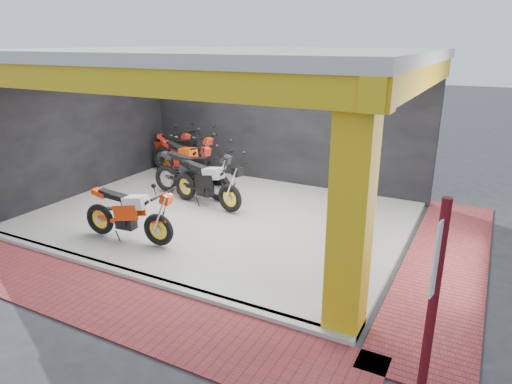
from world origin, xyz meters
TOP-DOWN VIEW (x-y plane):
  - ground at (0.00, 0.00)m, footprint 80.00×80.00m
  - showroom_floor at (0.00, 2.00)m, footprint 8.00×6.00m
  - showroom_ceiling at (0.00, 2.00)m, footprint 8.40×6.40m
  - back_wall at (0.00, 5.10)m, footprint 8.20×0.20m
  - left_wall at (-4.10, 2.00)m, footprint 0.20×6.20m
  - corner_column at (3.75, -0.75)m, footprint 0.50×0.50m
  - header_beam_front at (0.00, -1.00)m, footprint 8.40×0.30m
  - header_beam_right at (4.00, 2.00)m, footprint 0.30×6.40m
  - floor_kerb at (0.00, -1.02)m, footprint 8.00×0.20m
  - paver_front at (0.00, -1.80)m, footprint 9.00×1.40m
  - paver_right at (4.80, 2.00)m, footprint 1.40×7.00m
  - signpost at (4.93, -1.82)m, footprint 0.10×0.34m
  - moto_hero at (-0.15, 0.04)m, footprint 2.21×0.98m
  - moto_row_a at (0.13, 2.22)m, footprint 2.32×1.18m
  - moto_row_b at (-0.54, 2.77)m, footprint 2.38×0.94m
  - moto_row_c at (-1.43, 3.34)m, footprint 2.51×1.54m
  - moto_row_d at (-1.97, 4.21)m, footprint 2.50×1.14m
  - moto_row_e at (-2.97, 4.56)m, footprint 2.47×1.31m

SIDE VIEW (x-z plane):
  - ground at x=0.00m, z-range 0.00..0.00m
  - paver_front at x=0.00m, z-range 0.00..0.03m
  - paver_right at x=4.80m, z-range 0.00..0.03m
  - showroom_floor at x=0.00m, z-range 0.00..0.10m
  - floor_kerb at x=0.00m, z-range 0.00..0.10m
  - moto_hero at x=-0.15m, z-range 0.10..1.42m
  - moto_row_a at x=0.13m, z-range 0.10..1.46m
  - moto_row_e at x=-2.97m, z-range 0.10..1.53m
  - moto_row_c at x=-1.43m, z-range 0.10..1.54m
  - moto_row_b at x=-0.54m, z-range 0.10..1.54m
  - moto_row_d at x=-1.97m, z-range 0.10..1.58m
  - signpost at x=4.93m, z-range 0.12..2.59m
  - back_wall at x=0.00m, z-range 0.00..3.50m
  - left_wall at x=-4.10m, z-range 0.00..3.50m
  - corner_column at x=3.75m, z-range 0.00..3.50m
  - header_beam_front at x=0.00m, z-range 3.10..3.50m
  - header_beam_right at x=4.00m, z-range 3.10..3.50m
  - showroom_ceiling at x=0.00m, z-range 3.50..3.70m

